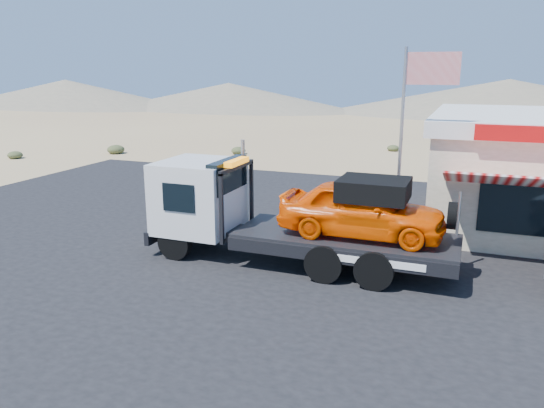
{
  "coord_description": "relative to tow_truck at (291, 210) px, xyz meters",
  "views": [
    {
      "loc": [
        6.73,
        -11.39,
        5.43
      ],
      "look_at": [
        1.25,
        2.89,
        1.5
      ],
      "focal_mm": 35.0,
      "sensor_mm": 36.0,
      "label": 1
    }
  ],
  "objects": [
    {
      "name": "ground",
      "position": [
        -2.07,
        -2.25,
        -1.55
      ],
      "size": [
        120.0,
        120.0,
        0.0
      ],
      "primitive_type": "plane",
      "color": "#9C7C59",
      "rests_on": "ground"
    },
    {
      "name": "asphalt_lot",
      "position": [
        -0.07,
        0.75,
        -1.54
      ],
      "size": [
        32.0,
        24.0,
        0.02
      ],
      "primitive_type": "cube",
      "color": "black",
      "rests_on": "ground"
    },
    {
      "name": "tow_truck",
      "position": [
        0.0,
        0.0,
        0.0
      ],
      "size": [
        8.61,
        2.55,
        2.88
      ],
      "color": "black",
      "rests_on": "asphalt_lot"
    },
    {
      "name": "distant_hills",
      "position": [
        -11.84,
        52.9,
        0.34
      ],
      "size": [
        126.0,
        48.0,
        4.2
      ],
      "color": "#726B59",
      "rests_on": "ground"
    },
    {
      "name": "flagpole",
      "position": [
        2.86,
        2.25,
        2.22
      ],
      "size": [
        1.55,
        0.1,
        6.0
      ],
      "color": "#99999E",
      "rests_on": "asphalt_lot"
    }
  ]
}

